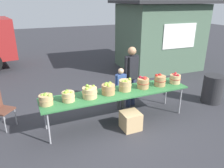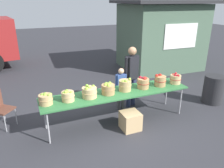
# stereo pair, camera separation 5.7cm
# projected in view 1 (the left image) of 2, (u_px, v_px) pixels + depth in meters

# --- Properties ---
(ground_plane) EXTENTS (40.00, 40.00, 0.00)m
(ground_plane) POSITION_uv_depth(u_px,v_px,m) (117.00, 120.00, 5.34)
(ground_plane) COLOR #2D2D33
(market_table) EXTENTS (3.50, 0.76, 0.75)m
(market_table) POSITION_uv_depth(u_px,v_px,m) (117.00, 94.00, 5.08)
(market_table) COLOR #2D6B38
(market_table) RESTS_ON ground
(apple_basket_green_0) EXTENTS (0.30, 0.30, 0.25)m
(apple_basket_green_0) POSITION_uv_depth(u_px,v_px,m) (46.00, 99.00, 4.44)
(apple_basket_green_0) COLOR tan
(apple_basket_green_0) RESTS_ON market_table
(apple_basket_green_1) EXTENTS (0.28, 0.28, 0.25)m
(apple_basket_green_1) POSITION_uv_depth(u_px,v_px,m) (68.00, 96.00, 4.60)
(apple_basket_green_1) COLOR tan
(apple_basket_green_1) RESTS_ON market_table
(apple_basket_green_2) EXTENTS (0.34, 0.34, 0.28)m
(apple_basket_green_2) POSITION_uv_depth(u_px,v_px,m) (90.00, 92.00, 4.77)
(apple_basket_green_2) COLOR tan
(apple_basket_green_2) RESTS_ON market_table
(apple_basket_green_3) EXTENTS (0.32, 0.32, 0.27)m
(apple_basket_green_3) POSITION_uv_depth(u_px,v_px,m) (108.00, 89.00, 4.95)
(apple_basket_green_3) COLOR #A87F51
(apple_basket_green_3) RESTS_ON market_table
(apple_basket_green_4) EXTENTS (0.31, 0.31, 0.31)m
(apple_basket_green_4) POSITION_uv_depth(u_px,v_px,m) (125.00, 85.00, 5.13)
(apple_basket_green_4) COLOR tan
(apple_basket_green_4) RESTS_ON market_table
(apple_basket_red_0) EXTENTS (0.30, 0.30, 0.29)m
(apple_basket_red_0) POSITION_uv_depth(u_px,v_px,m) (143.00, 83.00, 5.28)
(apple_basket_red_0) COLOR #A87F51
(apple_basket_red_0) RESTS_ON market_table
(apple_basket_red_1) EXTENTS (0.29, 0.29, 0.31)m
(apple_basket_red_1) POSITION_uv_depth(u_px,v_px,m) (160.00, 80.00, 5.43)
(apple_basket_red_1) COLOR #A87F51
(apple_basket_red_1) RESTS_ON market_table
(apple_basket_red_2) EXTENTS (0.29, 0.29, 0.27)m
(apple_basket_red_2) POSITION_uv_depth(u_px,v_px,m) (175.00, 79.00, 5.59)
(apple_basket_red_2) COLOR tan
(apple_basket_red_2) RESTS_ON market_table
(vendor_adult) EXTENTS (0.42, 0.28, 1.64)m
(vendor_adult) POSITION_uv_depth(u_px,v_px,m) (131.00, 72.00, 5.77)
(vendor_adult) COLOR #262D4C
(vendor_adult) RESTS_ON ground
(child_customer) EXTENTS (0.30, 0.18, 1.13)m
(child_customer) POSITION_uv_depth(u_px,v_px,m) (121.00, 85.00, 5.71)
(child_customer) COLOR #3F3F3F
(child_customer) RESTS_ON ground
(food_kiosk) EXTENTS (3.60, 3.02, 2.74)m
(food_kiosk) POSITION_uv_depth(u_px,v_px,m) (159.00, 35.00, 9.12)
(food_kiosk) COLOR #47604C
(food_kiosk) RESTS_ON ground
(trash_barrel) EXTENTS (0.55, 0.55, 0.79)m
(trash_barrel) POSITION_uv_depth(u_px,v_px,m) (212.00, 89.00, 6.19)
(trash_barrel) COLOR #262628
(trash_barrel) RESTS_ON ground
(produce_crate) EXTENTS (0.41, 0.41, 0.41)m
(produce_crate) POSITION_uv_depth(u_px,v_px,m) (131.00, 121.00, 4.94)
(produce_crate) COLOR tan
(produce_crate) RESTS_ON ground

